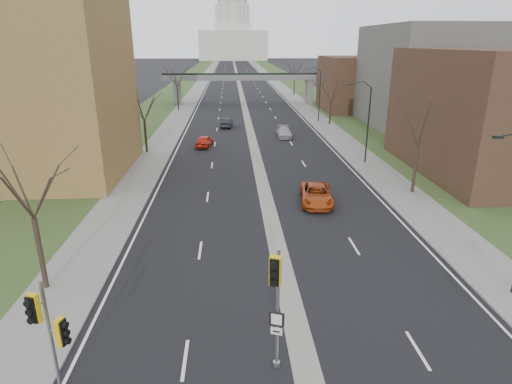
{
  "coord_description": "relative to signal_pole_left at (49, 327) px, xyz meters",
  "views": [
    {
      "loc": [
        -2.89,
        -12.71,
        12.62
      ],
      "look_at": [
        -1.39,
        12.46,
        3.74
      ],
      "focal_mm": 30.0,
      "sensor_mm": 36.0,
      "label": 1
    }
  ],
  "objects": [
    {
      "name": "signal_pole_median",
      "position": [
        8.06,
        0.98,
        0.51
      ],
      "size": [
        0.74,
        0.89,
        5.35
      ],
      "rotation": [
        0.0,
        0.0,
        -0.33
      ],
      "color": "gray",
      "rests_on": "ground"
    },
    {
      "name": "pedestrian_bridge",
      "position": [
        9.36,
        79.82,
        1.63
      ],
      "size": [
        34.0,
        3.0,
        6.45
      ],
      "color": "slate",
      "rests_on": "ground"
    },
    {
      "name": "car_right_mid",
      "position": [
        13.9,
        45.78,
        -2.54
      ],
      "size": [
        2.04,
        4.74,
        1.36
      ],
      "primitive_type": "imported",
      "rotation": [
        0.0,
        0.0,
        -0.03
      ],
      "color": "#9B9AA1",
      "rests_on": "ground"
    },
    {
      "name": "streetlight_far",
      "position": [
        20.35,
        57.82,
        3.74
      ],
      "size": [
        2.61,
        0.2,
        8.7
      ],
      "color": "black",
      "rests_on": "sidewalk_right"
    },
    {
      "name": "capitol",
      "position": [
        9.36,
        319.82,
        15.38
      ],
      "size": [
        48.0,
        42.0,
        55.75
      ],
      "color": "silver",
      "rests_on": "ground"
    },
    {
      "name": "car_left_near",
      "position": [
        3.07,
        40.72,
        -2.48
      ],
      "size": [
        2.32,
        4.52,
        1.47
      ],
      "primitive_type": "imported",
      "rotation": [
        0.0,
        0.0,
        3.0
      ],
      "color": "red",
      "rests_on": "ground"
    },
    {
      "name": "tree_left_c",
      "position": [
        -3.64,
        71.82,
        3.83
      ],
      "size": [
        7.65,
        7.65,
        9.99
      ],
      "color": "#382B21",
      "rests_on": "sidewalk_left"
    },
    {
      "name": "grass_verge_left",
      "position": [
        -8.64,
        149.82,
        -3.17
      ],
      "size": [
        8.0,
        600.0,
        0.1
      ],
      "primitive_type": "cube",
      "color": "#2B451F",
      "rests_on": "ground"
    },
    {
      "name": "tree_right_c",
      "position": [
        22.36,
        94.82,
        3.83
      ],
      "size": [
        7.65,
        7.65,
        9.99
      ],
      "color": "#382B21",
      "rests_on": "sidewalk_right"
    },
    {
      "name": "streetlight_mid",
      "position": [
        20.35,
        31.82,
        3.74
      ],
      "size": [
        2.61,
        0.2,
        8.7
      ],
      "color": "black",
      "rests_on": "sidewalk_right"
    },
    {
      "name": "tree_left_a",
      "position": [
        -3.64,
        7.82,
        3.42
      ],
      "size": [
        7.2,
        7.2,
        9.4
      ],
      "color": "#382B21",
      "rests_on": "sidewalk_left"
    },
    {
      "name": "car_left_far",
      "position": [
        5.86,
        53.72,
        -2.49
      ],
      "size": [
        1.94,
        4.55,
        1.46
      ],
      "primitive_type": "imported",
      "rotation": [
        0.0,
        0.0,
        3.05
      ],
      "color": "black",
      "rests_on": "ground"
    },
    {
      "name": "grass_verge_right",
      "position": [
        27.36,
        149.82,
        -3.17
      ],
      "size": [
        8.0,
        600.0,
        0.1
      ],
      "primitive_type": "cube",
      "color": "#2B451F",
      "rests_on": "ground"
    },
    {
      "name": "sidewalk_left",
      "position": [
        -2.64,
        149.82,
        -3.16
      ],
      "size": [
        4.0,
        600.0,
        0.12
      ],
      "primitive_type": "cube",
      "color": "gray",
      "rests_on": "ground"
    },
    {
      "name": "commercial_block_near",
      "position": [
        33.36,
        27.82,
        2.78
      ],
      "size": [
        16.0,
        20.0,
        12.0
      ],
      "primitive_type": "cube",
      "color": "#4E3524",
      "rests_on": "ground"
    },
    {
      "name": "signal_pole_left",
      "position": [
        0.0,
        0.0,
        0.0
      ],
      "size": [
        1.08,
        0.82,
        4.92
      ],
      "rotation": [
        0.0,
        0.0,
        -0.3
      ],
      "color": "gray",
      "rests_on": "ground"
    },
    {
      "name": "road_surface",
      "position": [
        9.36,
        149.82,
        -3.21
      ],
      "size": [
        20.0,
        600.0,
        0.01
      ],
      "primitive_type": "cube",
      "color": "black",
      "rests_on": "ground"
    },
    {
      "name": "sidewalk_right",
      "position": [
        21.36,
        149.82,
        -3.16
      ],
      "size": [
        4.0,
        600.0,
        0.12
      ],
      "primitive_type": "cube",
      "color": "gray",
      "rests_on": "ground"
    },
    {
      "name": "median_strip",
      "position": [
        9.36,
        149.82,
        -3.22
      ],
      "size": [
        1.2,
        600.0,
        0.02
      ],
      "primitive_type": "cube",
      "color": "gray",
      "rests_on": "ground"
    },
    {
      "name": "commercial_block_mid",
      "position": [
        37.36,
        51.82,
        4.28
      ],
      "size": [
        18.0,
        22.0,
        15.0
      ],
      "primitive_type": "cube",
      "color": "#62615A",
      "rests_on": "ground"
    },
    {
      "name": "tree_left_b",
      "position": [
        -3.64,
        37.82,
        3.01
      ],
      "size": [
        6.75,
        6.75,
        8.81
      ],
      "color": "#382B21",
      "rests_on": "sidewalk_left"
    },
    {
      "name": "car_right_near",
      "position": [
        13.42,
        19.86,
        -2.46
      ],
      "size": [
        3.15,
        5.73,
        1.52
      ],
      "primitive_type": "imported",
      "rotation": [
        0.0,
        0.0,
        -0.12
      ],
      "color": "#A63D11",
      "rests_on": "ground"
    },
    {
      "name": "tree_right_b",
      "position": [
        22.36,
        54.82,
        2.6
      ],
      "size": [
        6.3,
        6.3,
        8.22
      ],
      "color": "#382B21",
      "rests_on": "sidewalk_right"
    },
    {
      "name": "commercial_block_far",
      "position": [
        31.36,
        69.82,
        1.78
      ],
      "size": [
        14.0,
        14.0,
        10.0
      ],
      "primitive_type": "cube",
      "color": "#4E3524",
      "rests_on": "ground"
    },
    {
      "name": "tree_right_a",
      "position": [
        22.36,
        21.82,
        3.42
      ],
      "size": [
        7.2,
        7.2,
        9.4
      ],
      "color": "#382B21",
      "rests_on": "sidewalk_right"
    }
  ]
}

